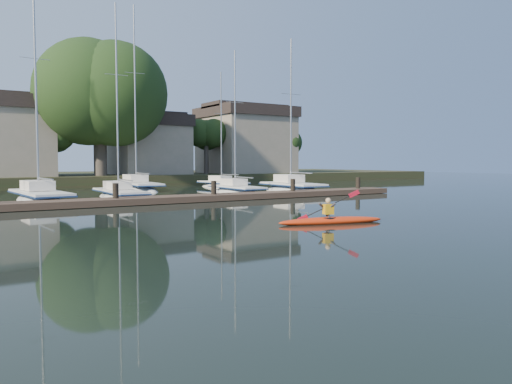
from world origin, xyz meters
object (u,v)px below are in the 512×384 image
sailboat_1 (40,205)px  sailboat_7 (223,189)px  sailboat_4 (292,194)px  sailboat_2 (120,201)px  sailboat_3 (236,196)px  kayak (331,219)px  sailboat_6 (137,192)px  dock (168,199)px

sailboat_1 → sailboat_7: 18.57m
sailboat_1 → sailboat_4: 18.34m
sailboat_2 → sailboat_3: 8.87m
sailboat_3 → kayak: bearing=-106.8°
sailboat_3 → sailboat_7: 8.24m
sailboat_6 → sailboat_7: bearing=-2.0°
dock → sailboat_3: (7.55, 5.03, -0.38)m
kayak → sailboat_3: sailboat_3 is taller
sailboat_6 → sailboat_4: bearing=-40.0°
dock → sailboat_6: 13.90m
sailboat_7 → sailboat_2: bearing=-151.8°
sailboat_6 → sailboat_1: bearing=-130.6°
sailboat_7 → sailboat_1: bearing=-159.6°
kayak → sailboat_4: size_ratio=0.33×
sailboat_1 → sailboat_2: size_ratio=1.06×
sailboat_1 → sailboat_7: bearing=22.2°
sailboat_1 → sailboat_2: sailboat_1 is taller
kayak → sailboat_2: (-2.84, 17.09, -0.34)m
sailboat_1 → sailboat_6: (9.06, 9.00, 0.00)m
sailboat_4 → sailboat_6: 13.04m
sailboat_6 → sailboat_2: bearing=-111.2°
sailboat_6 → dock: bearing=-97.7°
sailboat_6 → kayak: bearing=-88.5°
sailboat_2 → sailboat_4: 13.56m
sailboat_2 → sailboat_3: size_ratio=1.16×
dock → sailboat_1: (-6.09, 4.58, -0.40)m
sailboat_4 → sailboat_6: sailboat_6 is taller
sailboat_6 → sailboat_7: size_ratio=1.44×
sailboat_1 → sailboat_3: sailboat_1 is taller
sailboat_3 → sailboat_6: sailboat_6 is taller
sailboat_3 → sailboat_6: 9.70m
dock → sailboat_4: sailboat_4 is taller
sailboat_4 → sailboat_6: bearing=139.2°
sailboat_1 → sailboat_6: bearing=41.1°
sailboat_2 → sailboat_4: sailboat_2 is taller
sailboat_2 → sailboat_3: sailboat_2 is taller
sailboat_4 → dock: bearing=-156.4°
sailboat_2 → sailboat_4: bearing=0.3°
kayak → sailboat_3: (6.02, 17.39, -0.34)m
kayak → sailboat_3: bearing=85.6°
sailboat_4 → sailboat_7: sailboat_4 is taller
sailboat_1 → sailboat_3: bearing=-1.8°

